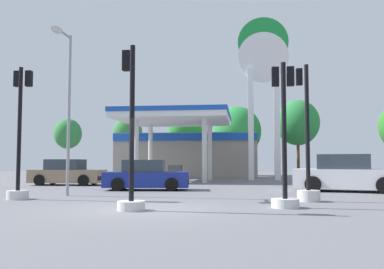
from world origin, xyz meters
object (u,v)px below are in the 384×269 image
object	(u,v)px
car_2	(347,175)
tree_3	(237,132)
station_pole_sign	(263,77)
tree_4	(298,123)
traffic_signal_0	(284,156)
traffic_signal_3	(131,159)
car_1	(146,176)
traffic_signal_1	(307,165)
traffic_signal_2	(19,152)
corner_streetlamp	(67,97)
tree_1	(128,132)
tree_2	(186,130)
car_0	(67,173)
tree_0	(68,134)

from	to	relation	value
car_2	tree_3	bearing A→B (deg)	103.81
station_pole_sign	tree_4	bearing A→B (deg)	71.06
traffic_signal_0	traffic_signal_3	size ratio (longest dim) A/B	0.93
station_pole_sign	car_1	xyz separation A→B (m)	(-6.03, -11.43, -6.93)
traffic_signal_0	traffic_signal_1	xyz separation A→B (m)	(0.94, 2.04, -0.28)
traffic_signal_3	tree_4	size ratio (longest dim) A/B	0.61
traffic_signal_1	traffic_signal_2	world-z (taller)	traffic_signal_2
tree_4	corner_streetlamp	distance (m)	29.13
tree_1	tree_3	distance (m)	11.44
tree_4	corner_streetlamp	xyz separation A→B (m)	(-12.10, -26.46, -1.33)
traffic_signal_0	tree_3	xyz separation A→B (m)	(-1.79, 28.17, 2.79)
tree_2	car_0	bearing A→B (deg)	-102.56
station_pole_sign	car_2	bearing A→B (deg)	-74.70
car_0	tree_4	xyz separation A→B (m)	(15.28, 19.02, 4.52)
traffic_signal_3	tree_3	bearing A→B (deg)	85.26
car_2	tree_1	world-z (taller)	tree_1
car_1	traffic_signal_0	world-z (taller)	traffic_signal_0
tree_0	corner_streetlamp	xyz separation A→B (m)	(11.78, -26.92, -0.45)
traffic_signal_2	corner_streetlamp	xyz separation A→B (m)	(1.09, 1.41, 2.20)
car_1	corner_streetlamp	distance (m)	5.54
car_1	tree_3	distance (m)	21.91
tree_3	corner_streetlamp	bearing A→B (deg)	-103.82
traffic_signal_0	tree_2	xyz separation A→B (m)	(-6.98, 29.28, 3.08)
station_pole_sign	tree_1	size ratio (longest dim) A/B	2.00
car_0	tree_4	distance (m)	24.81
traffic_signal_1	corner_streetlamp	xyz separation A→B (m)	(-8.92, 0.97, 2.66)
car_1	traffic_signal_2	xyz separation A→B (m)	(-3.35, -5.32, 1.02)
car_1	tree_2	world-z (taller)	tree_2
traffic_signal_0	tree_4	world-z (taller)	tree_4
tree_2	traffic_signal_0	bearing A→B (deg)	-76.60
tree_0	corner_streetlamp	size ratio (longest dim) A/B	0.94
traffic_signal_3	tree_0	bearing A→B (deg)	116.51
traffic_signal_1	tree_4	size ratio (longest dim) A/B	0.62
car_1	traffic_signal_2	world-z (taller)	traffic_signal_2
traffic_signal_1	tree_0	size ratio (longest dim) A/B	0.78
traffic_signal_2	tree_3	bearing A→B (deg)	74.67
tree_4	station_pole_sign	bearing A→B (deg)	-108.94
car_0	car_2	distance (m)	14.98
traffic_signal_0	traffic_signal_3	distance (m)	4.40
traffic_signal_2	traffic_signal_3	world-z (taller)	traffic_signal_2
car_0	traffic_signal_1	xyz separation A→B (m)	(12.11, -8.42, 0.53)
station_pole_sign	traffic_signal_3	distance (m)	21.02
tree_2	tree_4	size ratio (longest dim) A/B	0.84
corner_streetlamp	traffic_signal_0	bearing A→B (deg)	-20.67
traffic_signal_0	tree_3	distance (m)	28.36
traffic_signal_0	tree_3	size ratio (longest dim) A/B	0.63
corner_streetlamp	tree_3	bearing A→B (deg)	76.18
station_pole_sign	car_1	world-z (taller)	station_pole_sign
tree_4	traffic_signal_0	bearing A→B (deg)	-97.95
traffic_signal_2	traffic_signal_3	distance (m)	5.61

